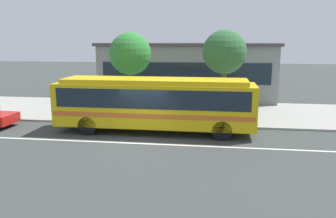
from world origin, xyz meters
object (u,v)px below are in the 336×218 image
object	(u,v)px
pedestrian_waiting_near_sign	(93,101)
pedestrian_walking_along_curb	(147,104)
street_tree_mid_block	(225,53)
bus_stop_sign	(225,98)
transit_bus	(155,101)
pedestrian_standing_by_tree	(99,102)
street_tree_near_stop	(130,54)

from	to	relation	value
pedestrian_waiting_near_sign	pedestrian_walking_along_curb	bearing A→B (deg)	-1.90
street_tree_mid_block	bus_stop_sign	bearing A→B (deg)	-88.70
transit_bus	pedestrian_walking_along_curb	bearing A→B (deg)	110.38
transit_bus	pedestrian_waiting_near_sign	world-z (taller)	transit_bus
pedestrian_standing_by_tree	bus_stop_sign	world-z (taller)	bus_stop_sign
pedestrian_waiting_near_sign	pedestrian_walking_along_curb	xyz separation A→B (m)	(3.54, -0.12, -0.05)
transit_bus	street_tree_near_stop	size ratio (longest dim) A/B	2.00
pedestrian_walking_along_curb	pedestrian_standing_by_tree	bearing A→B (deg)	-177.58
pedestrian_standing_by_tree	street_tree_near_stop	bearing A→B (deg)	45.55
bus_stop_sign	street_tree_near_stop	distance (m)	7.06
street_tree_near_stop	street_tree_mid_block	size ratio (longest dim) A/B	0.97
pedestrian_waiting_near_sign	pedestrian_standing_by_tree	xyz separation A→B (m)	(0.49, -0.25, 0.00)
pedestrian_walking_along_curb	pedestrian_standing_by_tree	xyz separation A→B (m)	(-3.05, -0.13, 0.05)
transit_bus	street_tree_near_stop	xyz separation A→B (m)	(-2.38, 4.25, 2.34)
pedestrian_waiting_near_sign	street_tree_mid_block	world-z (taller)	street_tree_mid_block
pedestrian_waiting_near_sign	bus_stop_sign	size ratio (longest dim) A/B	0.68
bus_stop_sign	pedestrian_waiting_near_sign	bearing A→B (deg)	172.40
pedestrian_walking_along_curb	street_tree_mid_block	bearing A→B (deg)	20.66
pedestrian_standing_by_tree	street_tree_near_stop	size ratio (longest dim) A/B	0.32
pedestrian_walking_along_curb	street_tree_mid_block	world-z (taller)	street_tree_mid_block
transit_bus	street_tree_near_stop	world-z (taller)	street_tree_near_stop
bus_stop_sign	street_tree_mid_block	size ratio (longest dim) A/B	0.45
pedestrian_standing_by_tree	street_tree_mid_block	bearing A→B (deg)	13.79
transit_bus	street_tree_near_stop	bearing A→B (deg)	119.29
pedestrian_walking_along_curb	street_tree_mid_block	distance (m)	5.91
transit_bus	street_tree_mid_block	xyz separation A→B (m)	(3.71, 4.46, 2.46)
bus_stop_sign	street_tree_near_stop	size ratio (longest dim) A/B	0.47
pedestrian_waiting_near_sign	street_tree_near_stop	bearing A→B (deg)	33.90
bus_stop_sign	transit_bus	bearing A→B (deg)	-155.91
transit_bus	pedestrian_standing_by_tree	distance (m)	4.82
street_tree_near_stop	street_tree_mid_block	distance (m)	6.10
pedestrian_walking_along_curb	street_tree_mid_block	size ratio (longest dim) A/B	0.30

